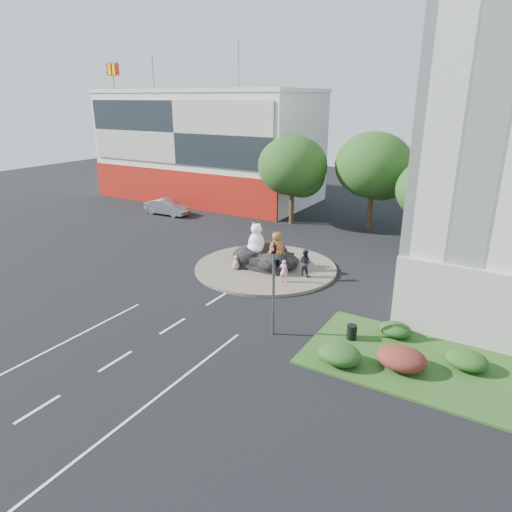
% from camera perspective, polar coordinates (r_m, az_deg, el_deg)
% --- Properties ---
extents(ground, '(120.00, 120.00, 0.00)m').
position_cam_1_polar(ground, '(25.00, -10.37, -8.61)').
color(ground, black).
rests_on(ground, ground).
extents(roundabout_island, '(10.00, 10.00, 0.20)m').
position_cam_1_polar(roundabout_island, '(32.40, 1.20, -1.45)').
color(roundabout_island, brown).
rests_on(roundabout_island, ground).
extents(rock_plinth, '(3.20, 2.60, 0.90)m').
position_cam_1_polar(rock_plinth, '(32.21, 1.21, -0.53)').
color(rock_plinth, black).
rests_on(rock_plinth, roundabout_island).
extents(shophouse_block, '(25.20, 12.30, 17.40)m').
position_cam_1_polar(shophouse_block, '(55.46, -5.95, 13.60)').
color(shophouse_block, silver).
rests_on(shophouse_block, ground).
extents(grass_verge, '(10.00, 6.00, 0.12)m').
position_cam_1_polar(grass_verge, '(22.71, 19.47, -12.38)').
color(grass_verge, '#2C4E1A').
rests_on(grass_verge, ground).
extents(tree_left, '(6.46, 6.46, 8.27)m').
position_cam_1_polar(tree_left, '(43.28, 4.71, 10.82)').
color(tree_left, '#382314').
rests_on(tree_left, ground).
extents(tree_mid, '(6.84, 6.84, 8.76)m').
position_cam_1_polar(tree_mid, '(42.56, 14.57, 10.56)').
color(tree_mid, '#382314').
rests_on(tree_mid, ground).
extents(tree_right, '(5.70, 5.70, 7.30)m').
position_cam_1_polar(tree_right, '(37.54, 21.47, 7.30)').
color(tree_right, '#382314').
rests_on(tree_right, ground).
extents(hedge_near_green, '(2.00, 1.60, 0.90)m').
position_cam_1_polar(hedge_near_green, '(21.39, 10.44, -11.99)').
color(hedge_near_green, '#133D13').
rests_on(hedge_near_green, grass_verge).
extents(hedge_red, '(2.20, 1.76, 0.99)m').
position_cam_1_polar(hedge_red, '(21.65, 17.74, -12.11)').
color(hedge_red, '#4B1416').
rests_on(hedge_red, grass_verge).
extents(hedge_mid_green, '(1.80, 1.44, 0.81)m').
position_cam_1_polar(hedge_mid_green, '(22.74, 24.88, -11.74)').
color(hedge_mid_green, '#133D13').
rests_on(hedge_mid_green, grass_verge).
extents(hedge_back_green, '(1.60, 1.28, 0.72)m').
position_cam_1_polar(hedge_back_green, '(24.30, 17.02, -8.78)').
color(hedge_back_green, '#133D13').
rests_on(hedge_back_green, grass_verge).
extents(traffic_light, '(0.44, 1.24, 5.00)m').
position_cam_1_polar(traffic_light, '(22.30, 2.45, -1.60)').
color(traffic_light, '#595B60').
rests_on(traffic_light, ground).
extents(street_lamp, '(2.34, 0.22, 8.06)m').
position_cam_1_polar(street_lamp, '(25.44, 24.78, 1.47)').
color(street_lamp, '#595B60').
rests_on(street_lamp, ground).
extents(cat_white, '(1.46, 1.30, 2.24)m').
position_cam_1_polar(cat_white, '(32.02, 0.05, 2.31)').
color(cat_white, white).
rests_on(cat_white, rock_plinth).
extents(cat_tabby, '(1.45, 1.40, 1.85)m').
position_cam_1_polar(cat_tabby, '(31.32, 2.60, 1.52)').
color(cat_tabby, '#AD7724').
rests_on(cat_tabby, rock_plinth).
extents(kitten_calico, '(0.81, 0.79, 1.02)m').
position_cam_1_polar(kitten_calico, '(31.76, -2.51, -0.73)').
color(kitten_calico, silver).
rests_on(kitten_calico, roundabout_island).
extents(kitten_white, '(0.59, 0.58, 0.74)m').
position_cam_1_polar(kitten_white, '(30.76, 2.37, -1.68)').
color(kitten_white, beige).
rests_on(kitten_white, roundabout_island).
extents(pedestrian_pink, '(0.58, 0.41, 1.49)m').
position_cam_1_polar(pedestrian_pink, '(29.50, 3.50, -1.86)').
color(pedestrian_pink, pink).
rests_on(pedestrian_pink, roundabout_island).
extents(pedestrian_dark, '(0.94, 0.75, 1.86)m').
position_cam_1_polar(pedestrian_dark, '(30.49, 6.11, -0.85)').
color(pedestrian_dark, '#212029').
rests_on(pedestrian_dark, roundabout_island).
extents(parked_car, '(4.92, 1.92, 1.59)m').
position_cam_1_polar(parked_car, '(48.27, -11.05, 6.02)').
color(parked_car, '#A1A4A8').
rests_on(parked_car, ground).
extents(litter_bin, '(0.52, 0.52, 0.75)m').
position_cam_1_polar(litter_bin, '(23.49, 11.87, -9.28)').
color(litter_bin, black).
rests_on(litter_bin, grass_verge).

